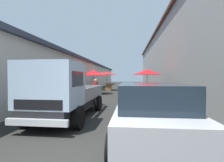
# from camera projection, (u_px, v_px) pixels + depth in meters

# --- Properties ---
(ground) EXTENTS (90.00, 90.00, 0.00)m
(ground) POSITION_uv_depth(u_px,v_px,m) (122.00, 95.00, 15.77)
(ground) COLOR #282826
(building_left_whitewash) EXTENTS (49.80, 7.50, 3.50)m
(building_left_whitewash) POSITION_uv_depth(u_px,v_px,m) (54.00, 76.00, 18.71)
(building_left_whitewash) COLOR beige
(building_left_whitewash) RESTS_ON ground
(building_right_concrete) EXTENTS (49.80, 7.50, 7.12)m
(building_right_concrete) POSITION_uv_depth(u_px,v_px,m) (198.00, 57.00, 17.18)
(building_right_concrete) COLOR gray
(building_right_concrete) RESTS_ON ground
(fruit_stall_far_left) EXTENTS (2.67, 2.67, 2.31)m
(fruit_stall_far_left) POSITION_uv_depth(u_px,v_px,m) (93.00, 75.00, 16.36)
(fruit_stall_far_left) COLOR #9E9EA3
(fruit_stall_far_left) RESTS_ON ground
(fruit_stall_mid_lane) EXTENTS (2.29, 2.29, 2.27)m
(fruit_stall_mid_lane) POSITION_uv_depth(u_px,v_px,m) (147.00, 77.00, 13.51)
(fruit_stall_mid_lane) COLOR #9E9EA3
(fruit_stall_mid_lane) RESTS_ON ground
(fruit_stall_near_right) EXTENTS (2.47, 2.47, 2.30)m
(fruit_stall_near_right) POSITION_uv_depth(u_px,v_px,m) (107.00, 76.00, 20.89)
(fruit_stall_near_right) COLOR #9E9EA3
(fruit_stall_near_right) RESTS_ON ground
(hatchback_car) EXTENTS (3.91, 1.92, 1.45)m
(hatchback_car) POSITION_uv_depth(u_px,v_px,m) (152.00, 112.00, 4.34)
(hatchback_car) COLOR #ADAFB5
(hatchback_car) RESTS_ON ground
(delivery_truck) EXTENTS (4.96, 2.05, 2.08)m
(delivery_truck) POSITION_uv_depth(u_px,v_px,m) (60.00, 93.00, 6.12)
(delivery_truck) COLOR black
(delivery_truck) RESTS_ON ground
(vendor_by_crates) EXTENTS (0.60, 0.29, 1.51)m
(vendor_by_crates) POSITION_uv_depth(u_px,v_px,m) (95.00, 91.00, 9.73)
(vendor_by_crates) COLOR navy
(vendor_by_crates) RESTS_ON ground
(parked_scooter) EXTENTS (1.69, 0.43, 1.14)m
(parked_scooter) POSITION_uv_depth(u_px,v_px,m) (154.00, 91.00, 14.88)
(parked_scooter) COLOR black
(parked_scooter) RESTS_ON ground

